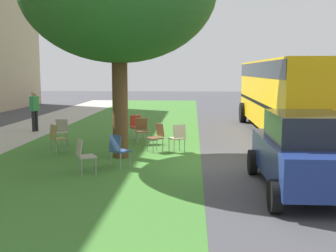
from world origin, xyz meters
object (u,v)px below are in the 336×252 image
object	(u,v)px
parked_car	(306,152)
school_bus	(288,90)
chair_0	(57,136)
chair_4	(136,125)
chair_5	(157,135)
chair_1	(142,129)
chair_6	(84,153)
pedestrian_0	(34,109)
chair_7	(178,136)
chair_2	(61,130)
chair_3	(118,148)

from	to	relation	value
parked_car	school_bus	world-z (taller)	school_bus
chair_0	chair_4	world-z (taller)	same
chair_0	parked_car	size ratio (longest dim) A/B	0.24
chair_4	school_bus	xyz separation A→B (m)	(1.38, -5.75, 1.24)
chair_0	chair_5	distance (m)	3.05
chair_1	chair_6	world-z (taller)	same
chair_5	chair_6	world-z (taller)	same
chair_1	school_bus	xyz separation A→B (m)	(2.33, -5.42, 1.24)
chair_0	pedestrian_0	bearing A→B (deg)	28.02
chair_0	parked_car	distance (m)	7.44
chair_1	chair_5	bearing A→B (deg)	-155.66
chair_5	chair_0	bearing A→B (deg)	97.91
chair_4	chair_7	distance (m)	2.98
chair_2	chair_4	bearing A→B (deg)	-58.57
chair_0	chair_6	xyz separation A→B (m)	(-2.55, -1.51, 0.00)
chair_3	chair_1	bearing A→B (deg)	-2.51
pedestrian_0	chair_6	bearing A→B (deg)	-151.01
chair_0	chair_1	world-z (taller)	same
chair_0	pedestrian_0	world-z (taller)	pedestrian_0
chair_5	pedestrian_0	distance (m)	6.83
chair_3	school_bus	bearing A→B (deg)	-42.96
chair_6	chair_7	distance (m)	3.56
chair_2	chair_0	bearing A→B (deg)	-168.10
chair_1	chair_3	world-z (taller)	same
chair_0	chair_6	bearing A→B (deg)	-149.34
chair_1	chair_2	size ratio (longest dim) A/B	1.00
pedestrian_0	chair_3	bearing A→B (deg)	-143.97
parked_car	chair_0	bearing A→B (deg)	60.12
chair_5	chair_7	size ratio (longest dim) A/B	1.00
chair_3	chair_7	xyz separation A→B (m)	(2.11, -1.45, 0.00)
school_bus	chair_7	bearing A→B (deg)	133.21
chair_5	school_bus	xyz separation A→B (m)	(3.74, -4.78, 1.24)
chair_1	pedestrian_0	size ratio (longest dim) A/B	0.52
chair_7	chair_0	bearing A→B (deg)	94.33
parked_car	pedestrian_0	distance (m)	12.10
chair_4	chair_7	size ratio (longest dim) A/B	1.00
chair_0	chair_2	distance (m)	1.39
chair_6	chair_1	bearing A→B (deg)	-11.24
pedestrian_0	chair_1	bearing A→B (deg)	-119.45
chair_2	pedestrian_0	world-z (taller)	pedestrian_0
chair_5	school_bus	bearing A→B (deg)	-51.98
chair_5	chair_6	bearing A→B (deg)	153.04
chair_6	chair_5	bearing A→B (deg)	-26.96
chair_2	chair_3	xyz separation A→B (m)	(-3.19, -2.51, 0.00)
chair_2	chair_5	world-z (taller)	same
chair_2	parked_car	bearing A→B (deg)	-126.94
chair_4	school_bus	size ratio (longest dim) A/B	0.08
chair_5	pedestrian_0	bearing A→B (deg)	52.84
chair_3	chair_4	world-z (taller)	same
chair_1	chair_7	bearing A→B (deg)	-140.28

